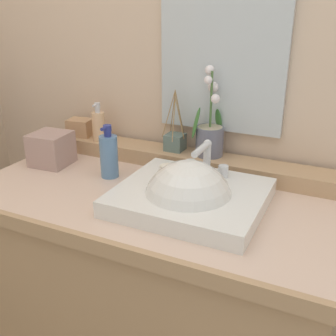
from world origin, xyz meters
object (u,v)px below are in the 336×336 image
at_px(reed_diffuser, 175,141).
at_px(lotion_bottle, 109,155).
at_px(soap_bar, 170,167).
at_px(sink_basin, 189,202).
at_px(tissue_box, 51,149).
at_px(trinket_box, 80,127).
at_px(potted_plant, 209,133).
at_px(soap_dispenser, 99,125).

bearing_deg(reed_diffuser, lotion_bottle, -127.43).
bearing_deg(soap_bar, sink_basin, -44.69).
xyz_separation_m(reed_diffuser, tissue_box, (-0.41, -0.19, -0.03)).
relative_size(trinket_box, lotion_bottle, 0.50).
xyz_separation_m(potted_plant, soap_dispenser, (-0.44, -0.03, -0.02)).
bearing_deg(tissue_box, lotion_bottle, -1.37).
height_order(sink_basin, soap_dispenser, soap_dispenser).
bearing_deg(soap_bar, reed_diffuser, 108.98).
bearing_deg(tissue_box, soap_dispenser, 61.74).
relative_size(lotion_bottle, tissue_box, 1.40).
bearing_deg(trinket_box, reed_diffuser, -8.52).
relative_size(soap_dispenser, trinket_box, 1.61).
bearing_deg(sink_basin, trinket_box, 154.29).
relative_size(potted_plant, tissue_box, 2.37).
bearing_deg(tissue_box, potted_plant, 20.38).
bearing_deg(reed_diffuser, tissue_box, -154.46).
distance_m(soap_dispenser, trinket_box, 0.11).
distance_m(potted_plant, soap_dispenser, 0.44).
bearing_deg(sink_basin, soap_dispenser, 151.33).
bearing_deg(trinket_box, potted_plant, -8.21).
height_order(potted_plant, reed_diffuser, potted_plant).
relative_size(potted_plant, soap_dispenser, 2.08).
relative_size(soap_bar, tissue_box, 0.54).
bearing_deg(sink_basin, tissue_box, 170.64).
xyz_separation_m(soap_dispenser, tissue_box, (-0.09, -0.17, -0.06)).
height_order(soap_bar, reed_diffuser, reed_diffuser).
xyz_separation_m(sink_basin, potted_plant, (-0.05, 0.30, 0.12)).
xyz_separation_m(sink_basin, lotion_bottle, (-0.33, 0.09, 0.06)).
height_order(lotion_bottle, tissue_box, lotion_bottle).
relative_size(sink_basin, trinket_box, 4.60).
relative_size(reed_diffuser, tissue_box, 1.69).
distance_m(soap_dispenser, reed_diffuser, 0.32).
height_order(soap_bar, soap_dispenser, soap_dispenser).
distance_m(lotion_bottle, tissue_box, 0.25).
distance_m(soap_bar, soap_dispenser, 0.41).
bearing_deg(lotion_bottle, sink_basin, -15.28).
relative_size(sink_basin, potted_plant, 1.37).
bearing_deg(potted_plant, sink_basin, -80.73).
distance_m(potted_plant, reed_diffuser, 0.14).
bearing_deg(soap_bar, tissue_box, -177.75).
bearing_deg(reed_diffuser, trinket_box, -179.35).
xyz_separation_m(trinket_box, lotion_bottle, (0.26, -0.20, -0.01)).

